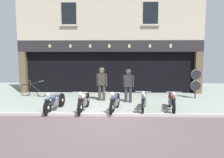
{
  "coord_description": "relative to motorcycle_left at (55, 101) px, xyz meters",
  "views": [
    {
      "loc": [
        0.49,
        -7.76,
        2.33
      ],
      "look_at": [
        0.21,
        2.65,
        1.17
      ],
      "focal_mm": 32.99,
      "sensor_mm": 36.0,
      "label": 1
    }
  ],
  "objects": [
    {
      "name": "advert_board_near",
      "position": [
        -0.47,
        4.62,
        1.4
      ],
      "size": [
        0.7,
        0.03,
        0.91
      ],
      "color": "silver"
    },
    {
      "name": "advert_board_far",
      "position": [
        -1.49,
        4.62,
        1.33
      ],
      "size": [
        0.74,
        0.03,
        1.08
      ],
      "color": "beige"
    },
    {
      "name": "motorcycle_right",
      "position": [
        5.0,
        0.19,
        0.01
      ],
      "size": [
        0.62,
        1.97,
        0.92
      ],
      "rotation": [
        0.0,
        0.0,
        3.0
      ],
      "color": "black",
      "rests_on": "ground"
    },
    {
      "name": "leaning_bicycle",
      "position": [
        -2.24,
        3.16,
        -0.04
      ],
      "size": [
        1.76,
        0.6,
        0.95
      ],
      "rotation": [
        0.0,
        0.0,
        -1.8
      ],
      "color": "black",
      "rests_on": "ground"
    },
    {
      "name": "salesman_left",
      "position": [
        1.85,
        2.11,
        0.55
      ],
      "size": [
        0.56,
        0.36,
        1.73
      ],
      "rotation": [
        0.0,
        0.0,
        3.1
      ],
      "color": "#38332D",
      "rests_on": "ground"
    },
    {
      "name": "ground",
      "position": [
        2.18,
        -1.76,
        -0.46
      ],
      "size": [
        23.48,
        22.0,
        0.18
      ],
      "color": "gray"
    },
    {
      "name": "shopkeeper_center",
      "position": [
        3.21,
        1.74,
        0.51
      ],
      "size": [
        0.55,
        0.34,
        1.67
      ],
      "rotation": [
        0.0,
        0.0,
        2.94
      ],
      "color": "#2D2D33",
      "rests_on": "ground"
    },
    {
      "name": "motorcycle_center",
      "position": [
        2.56,
        0.02,
        0.01
      ],
      "size": [
        0.62,
        1.95,
        0.92
      ],
      "rotation": [
        0.0,
        0.0,
        2.97
      ],
      "color": "black",
      "rests_on": "ground"
    },
    {
      "name": "motorcycle_center_left",
      "position": [
        1.24,
        0.03,
        0.02
      ],
      "size": [
        0.62,
        2.09,
        0.93
      ],
      "rotation": [
        0.0,
        0.0,
        3.09
      ],
      "color": "black",
      "rests_on": "ground"
    },
    {
      "name": "motorcycle_center_right",
      "position": [
        3.81,
        0.18,
        0.02
      ],
      "size": [
        0.64,
        2.02,
        0.94
      ],
      "rotation": [
        0.0,
        0.0,
        2.96
      ],
      "color": "black",
      "rests_on": "ground"
    },
    {
      "name": "tyre_sign_pole",
      "position": [
        6.96,
        2.76,
        0.59
      ],
      "size": [
        0.56,
        0.06,
        1.71
      ],
      "color": "#232328",
      "rests_on": "ground"
    },
    {
      "name": "shop_facade",
      "position": [
        2.18,
        6.21,
        1.36
      ],
      "size": [
        11.78,
        4.42,
        6.68
      ],
      "color": "black",
      "rests_on": "ground"
    },
    {
      "name": "motorcycle_left",
      "position": [
        0.0,
        0.0,
        0.0
      ],
      "size": [
        0.62,
        2.06,
        0.91
      ],
      "rotation": [
        0.0,
        0.0,
        3.02
      ],
      "color": "black",
      "rests_on": "ground"
    }
  ]
}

